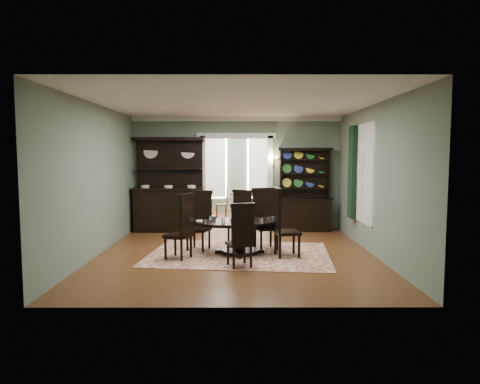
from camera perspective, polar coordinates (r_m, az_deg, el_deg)
The scene contains 19 objects.
room at distance 8.50m, azimuth -0.60°, elevation 2.15°, with size 5.51×6.01×3.01m.
parlor at distance 13.99m, azimuth -0.42°, elevation 3.01°, with size 3.51×3.50×3.01m.
doorway_trim at distance 11.46m, azimuth -0.48°, elevation 3.08°, with size 2.08×0.25×2.57m.
right_window at distance 9.75m, azimuth 15.49°, elevation 2.47°, with size 0.15×1.47×2.12m.
wall_sconce at distance 11.33m, azimuth 4.34°, elevation 4.42°, with size 0.27×0.21×0.21m.
rug at distance 8.69m, azimuth -0.13°, elevation -8.27°, with size 3.57×2.51×0.01m, color maroon.
dining_table at distance 8.66m, azimuth -0.02°, elevation -5.18°, with size 1.97×1.97×0.68m.
centerpiece at distance 8.65m, azimuth -0.25°, elevation -3.30°, with size 1.59×1.02×0.26m.
chair_far_left at distance 9.08m, azimuth -5.30°, elevation -3.52°, with size 0.58×0.56×1.25m.
chair_far_mid at distance 9.46m, azimuth 0.11°, elevation -3.24°, with size 0.59×0.58×1.23m.
chair_far_right at distance 9.12m, azimuth 3.26°, elevation -3.32°, with size 0.60×0.58×1.30m.
chair_end_left at distance 8.23m, azimuth -7.62°, elevation -4.37°, with size 0.59×0.61×1.27m.
chair_end_right at distance 8.39m, azimuth 5.55°, elevation -3.83°, with size 0.55×0.57×1.36m.
chair_near at distance 7.55m, azimuth 0.17°, elevation -5.60°, with size 0.54×0.53×1.16m.
sideboard at distance 11.37m, azimuth -9.44°, elevation -0.85°, with size 1.87×0.69×2.45m.
welsh_dresser at distance 11.41m, azimuth 8.63°, elevation -1.15°, with size 1.42×0.59×2.18m.
parlor_table at distance 13.38m, azimuth 0.51°, elevation -1.34°, with size 0.87×0.87×0.80m.
parlor_chair_left at distance 13.25m, azimuth -2.22°, elevation -1.47°, with size 0.40×0.40×0.95m.
parlor_chair_right at distance 13.05m, azimuth 1.01°, elevation -1.78°, with size 0.36×0.36×0.86m.
Camera 1 is at (0.07, -8.45, 2.00)m, focal length 32.00 mm.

